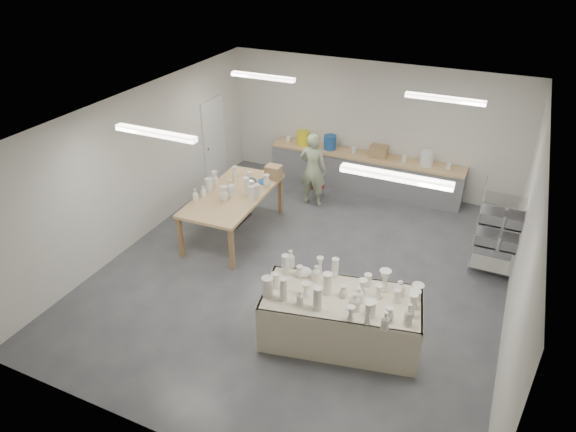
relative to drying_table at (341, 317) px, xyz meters
The scene contains 9 objects.
room 2.58m from the drying_table, 130.82° to the left, with size 8.00×8.02×3.00m.
back_counter 5.26m from the drying_table, 103.40° to the left, with size 4.60×0.60×1.24m.
wire_shelf 3.50m from the drying_table, 54.99° to the left, with size 0.88×0.48×1.80m.
drying_table is the anchor object (origin of this frame).
work_table 3.75m from the drying_table, 144.22° to the left, with size 1.33×2.51×1.28m.
rug 4.44m from the drying_table, 144.44° to the left, with size 1.00×0.70×0.02m, color black.
cat 4.40m from the drying_table, 144.43° to the left, with size 0.57×0.49×0.21m.
potter 4.48m from the drying_table, 117.70° to the left, with size 0.62×0.41×1.71m, color #9BAC85.
red_stool 4.70m from the drying_table, 116.17° to the left, with size 0.50×0.50×0.35m.
Camera 1 is at (2.95, -7.22, 5.65)m, focal length 32.00 mm.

